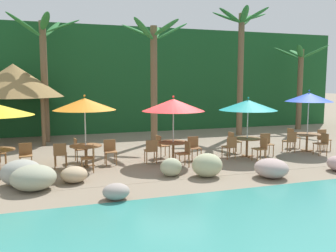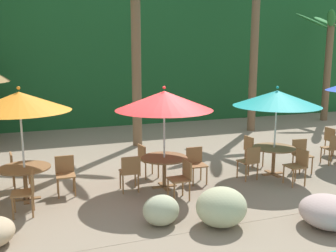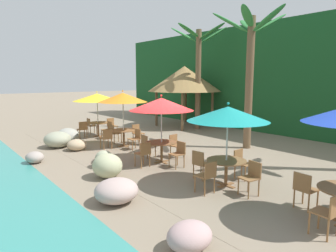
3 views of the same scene
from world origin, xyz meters
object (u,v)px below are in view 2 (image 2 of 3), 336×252
at_px(chair_red_left, 130,171).
at_px(chair_blue_inland, 332,139).
at_px(chair_teal_right, 298,164).
at_px(umbrella_red, 164,101).
at_px(chair_blue_left, 333,147).
at_px(palm_tree_third, 255,17).
at_px(chair_teal_inland, 252,149).
at_px(chair_teal_left, 250,160).
at_px(chair_red_right, 183,177).
at_px(dining_table_orange, 25,173).
at_px(chair_orange_seaward, 65,172).
at_px(palm_tree_second, 137,35).
at_px(dining_table_red, 164,162).
at_px(dining_table_teal, 274,152).
at_px(chair_red_inland, 146,158).
at_px(palm_tree_fourth, 329,49).
at_px(umbrella_orange, 19,102).
at_px(chair_orange_inland, 17,167).
at_px(chair_orange_right, 27,190).
at_px(chair_red_seaward, 196,162).
at_px(chair_teal_seaward, 301,153).
at_px(umbrella_teal, 277,98).

xyz_separation_m(chair_red_left, chair_blue_inland, (6.79, 1.03, 0.00)).
bearing_deg(chair_teal_right, umbrella_red, 163.72).
xyz_separation_m(chair_blue_left, palm_tree_third, (0.49, 5.10, 4.04)).
relative_size(chair_teal_inland, chair_teal_left, 1.00).
bearing_deg(chair_teal_inland, chair_red_right, -149.54).
distance_m(dining_table_orange, chair_orange_seaward, 0.86).
bearing_deg(palm_tree_second, palm_tree_third, 10.59).
xyz_separation_m(dining_table_red, dining_table_teal, (3.03, -0.06, 0.00)).
height_order(dining_table_orange, umbrella_red, umbrella_red).
bearing_deg(chair_red_inland, palm_tree_fourth, 26.74).
distance_m(umbrella_orange, chair_teal_inland, 6.24).
height_order(umbrella_red, palm_tree_second, palm_tree_second).
bearing_deg(chair_orange_inland, palm_tree_third, 24.64).
distance_m(chair_red_inland, palm_tree_second, 4.77).
bearing_deg(chair_orange_right, chair_teal_left, 3.60).
xyz_separation_m(chair_red_seaward, chair_teal_seaward, (3.03, -0.16, 0.00)).
relative_size(chair_orange_inland, dining_table_teal, 0.79).
xyz_separation_m(dining_table_red, umbrella_teal, (3.03, -0.06, 1.41)).
bearing_deg(palm_tree_fourth, chair_red_seaward, -147.36).
xyz_separation_m(dining_table_red, chair_teal_left, (2.19, -0.25, -0.10)).
bearing_deg(chair_red_seaward, palm_tree_third, 46.94).
distance_m(chair_red_left, chair_blue_left, 6.02).
bearing_deg(chair_teal_right, chair_red_left, 167.70).
relative_size(dining_table_red, umbrella_teal, 0.47).
distance_m(chair_blue_left, palm_tree_fourth, 8.38).
distance_m(dining_table_orange, chair_blue_left, 8.27).
bearing_deg(chair_red_left, palm_tree_second, 72.12).
xyz_separation_m(umbrella_orange, umbrella_teal, (6.13, -0.34, -0.14)).
distance_m(umbrella_orange, chair_red_left, 2.81).
distance_m(chair_teal_inland, chair_blue_inland, 3.05).
relative_size(chair_orange_inland, palm_tree_fourth, 0.17).
height_order(chair_red_seaward, dining_table_teal, chair_red_seaward).
xyz_separation_m(chair_red_seaward, dining_table_teal, (2.18, -0.14, 0.10)).
distance_m(chair_red_seaward, chair_red_left, 1.71).
relative_size(umbrella_teal, palm_tree_fourth, 0.47).
xyz_separation_m(umbrella_orange, chair_teal_right, (6.23, -1.19, -1.65)).
height_order(chair_red_left, palm_tree_second, palm_tree_second).
xyz_separation_m(umbrella_teal, chair_teal_seaward, (0.85, -0.03, -1.51)).
xyz_separation_m(umbrella_red, chair_red_right, (0.12, -0.85, -1.57)).
xyz_separation_m(chair_blue_inland, palm_tree_second, (-5.40, 3.27, 3.23)).
height_order(dining_table_orange, dining_table_teal, same).
xyz_separation_m(palm_tree_third, palm_tree_fourth, (4.63, 0.90, -1.20)).
bearing_deg(chair_teal_right, dining_table_orange, 169.20).
height_order(dining_table_orange, chair_orange_right, chair_orange_right).
height_order(chair_red_seaward, palm_tree_second, palm_tree_second).
relative_size(umbrella_orange, palm_tree_third, 0.37).
height_order(umbrella_red, chair_blue_left, umbrella_red).
height_order(umbrella_orange, dining_table_red, umbrella_orange).
height_order(chair_orange_right, dining_table_red, chair_orange_right).
bearing_deg(umbrella_orange, chair_teal_left, -5.64).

